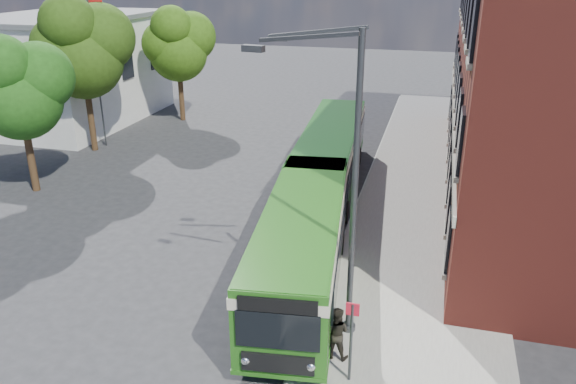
% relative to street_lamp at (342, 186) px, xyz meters
% --- Properties ---
extents(ground, '(120.00, 120.00, 0.00)m').
position_rel_street_lamp_xyz_m(ground, '(-4.84, 2.00, -4.79)').
color(ground, '#29292C').
rests_on(ground, ground).
extents(pavement, '(6.00, 48.00, 0.15)m').
position_rel_street_lamp_xyz_m(pavement, '(2.16, 10.00, -4.72)').
color(pavement, gray).
rests_on(pavement, ground).
extents(kerb_line, '(0.12, 48.00, 0.01)m').
position_rel_street_lamp_xyz_m(kerb_line, '(-0.89, 10.00, -4.79)').
color(kerb_line, beige).
rests_on(kerb_line, ground).
extents(white_building, '(9.40, 13.40, 7.30)m').
position_rel_street_lamp_xyz_m(white_building, '(-22.84, 20.00, -1.13)').
color(white_building, silver).
rests_on(white_building, ground).
extents(flagpole, '(0.95, 0.10, 9.00)m').
position_rel_street_lamp_xyz_m(flagpole, '(-17.29, 15.00, 0.15)').
color(flagpole, '#36383B').
rests_on(flagpole, ground).
extents(street_lamp, '(2.96, 2.38, 9.00)m').
position_rel_street_lamp_xyz_m(street_lamp, '(0.00, 0.00, 0.00)').
color(street_lamp, '#36383B').
rests_on(street_lamp, ground).
extents(bus_stop_sign, '(0.35, 0.08, 2.52)m').
position_rel_street_lamp_xyz_m(bus_stop_sign, '(0.76, -2.20, -3.28)').
color(bus_stop_sign, '#36383B').
rests_on(bus_stop_sign, ground).
extents(bus_front, '(3.87, 10.99, 3.02)m').
position_rel_street_lamp_xyz_m(bus_front, '(-1.64, 2.25, -2.96)').
color(bus_front, '#246117').
rests_on(bus_front, ground).
extents(bus_rear, '(3.52, 12.71, 3.02)m').
position_rel_street_lamp_xyz_m(bus_rear, '(-2.62, 12.05, -2.96)').
color(bus_rear, '#1F591E').
rests_on(bus_rear, ground).
extents(pedestrian_a, '(0.80, 0.71, 1.83)m').
position_rel_street_lamp_xyz_m(pedestrian_a, '(-0.21, -2.33, -3.72)').
color(pedestrian_a, black).
rests_on(pedestrian_a, pavement).
extents(pedestrian_b, '(0.82, 0.67, 1.57)m').
position_rel_street_lamp_xyz_m(pedestrian_b, '(0.22, -1.35, -3.85)').
color(pedestrian_b, black).
rests_on(pedestrian_b, pavement).
extents(tree_left, '(4.52, 4.30, 7.64)m').
position_rel_street_lamp_xyz_m(tree_left, '(-16.50, 7.44, 0.39)').
color(tree_left, '#3A2715').
rests_on(tree_left, ground).
extents(tree_mid, '(5.34, 5.08, 9.02)m').
position_rel_street_lamp_xyz_m(tree_mid, '(-17.42, 13.98, 1.33)').
color(tree_mid, '#3A2715').
rests_on(tree_mid, ground).
extents(tree_right, '(4.72, 4.49, 7.97)m').
position_rel_street_lamp_xyz_m(tree_right, '(-15.33, 21.89, 0.62)').
color(tree_right, '#3A2715').
rests_on(tree_right, ground).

